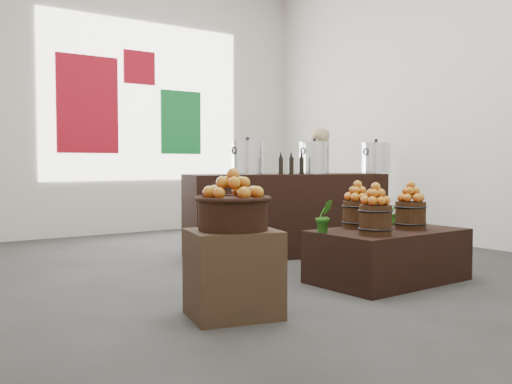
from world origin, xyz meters
TOP-DOWN VIEW (x-y plane):
  - ground at (0.00, 0.00)m, footprint 7.00×7.00m
  - back_wall at (0.00, 3.50)m, footprint 6.00×0.04m
  - back_opening at (0.30, 3.48)m, footprint 3.20×0.02m
  - deco_red_left at (-0.60, 3.47)m, footprint 0.90×0.04m
  - deco_green_right at (0.90, 3.47)m, footprint 0.70×0.04m
  - deco_red_upper at (0.20, 3.47)m, footprint 0.50×0.04m
  - crate at (-1.25, -1.37)m, footprint 0.71×0.63m
  - wicker_basket at (-1.25, -1.37)m, footprint 0.48×0.48m
  - apples_in_basket at (-1.25, -1.37)m, footprint 0.38×0.38m
  - display_table at (0.52, -1.19)m, footprint 1.37×0.86m
  - apple_bucket_front_left at (0.14, -1.39)m, footprint 0.27×0.27m
  - apples_in_bucket_front_left at (0.14, -1.39)m, footprint 0.20×0.20m
  - apple_bucket_front_right at (0.69, -1.29)m, footprint 0.27×0.27m
  - apples_in_bucket_front_right at (0.69, -1.29)m, footprint 0.20×0.20m
  - apple_bucket_rear at (0.38, -0.95)m, footprint 0.27×0.27m
  - apples_in_bucket_rear at (0.38, -0.95)m, footprint 0.20×0.20m
  - herb_garnish_right at (0.91, -0.97)m, footprint 0.24×0.21m
  - herb_garnish_left at (-0.10, -1.02)m, footprint 0.18×0.15m
  - counter at (0.68, 0.50)m, footprint 2.39×1.30m
  - stock_pot_left at (0.23, 0.62)m, footprint 0.35×0.35m
  - stock_pot_center at (1.03, 0.40)m, footprint 0.35×0.35m
  - stock_pot_right at (1.83, 0.18)m, footprint 0.35×0.35m
  - oil_cruets at (0.62, 0.28)m, footprint 0.26×0.13m
  - shopper at (2.02, 1.49)m, footprint 0.67×0.57m

SIDE VIEW (x-z plane):
  - ground at x=0.00m, z-range 0.00..0.00m
  - display_table at x=0.52m, z-range 0.00..0.47m
  - crate at x=-1.25m, z-range 0.00..0.60m
  - counter at x=0.68m, z-range 0.00..0.93m
  - herb_garnish_right at x=0.91m, z-range 0.47..0.71m
  - apple_bucket_front_left at x=0.14m, z-range 0.47..0.72m
  - apple_bucket_front_right at x=0.69m, z-range 0.47..0.72m
  - apple_bucket_rear at x=0.38m, z-range 0.47..0.72m
  - herb_garnish_left at x=-0.10m, z-range 0.47..0.75m
  - wicker_basket at x=-1.25m, z-range 0.60..0.82m
  - shopper at x=2.02m, z-range 0.00..1.55m
  - apples_in_bucket_front_left at x=0.14m, z-range 0.72..0.90m
  - apples_in_bucket_front_right at x=0.69m, z-range 0.72..0.90m
  - apples_in_bucket_rear at x=0.38m, z-range 0.72..0.90m
  - apples_in_basket at x=-1.25m, z-range 0.82..1.02m
  - oil_cruets at x=0.62m, z-range 0.93..1.19m
  - stock_pot_left at x=0.23m, z-range 0.93..1.29m
  - stock_pot_center at x=1.03m, z-range 0.93..1.29m
  - stock_pot_right at x=1.83m, z-range 0.93..1.29m
  - deco_green_right at x=0.90m, z-range 1.20..2.20m
  - deco_red_left at x=-0.60m, z-range 1.20..2.60m
  - back_wall at x=0.00m, z-range 0.00..4.00m
  - back_opening at x=0.30m, z-range 0.80..3.20m
  - deco_red_upper at x=0.20m, z-range 2.25..2.75m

